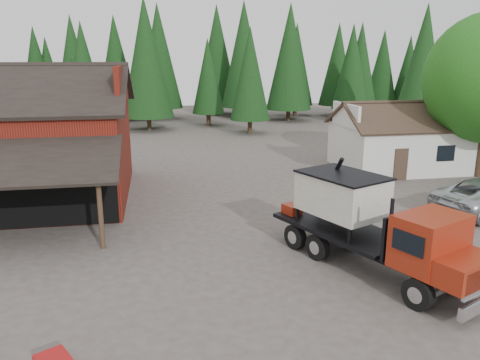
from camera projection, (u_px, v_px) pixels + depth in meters
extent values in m
plane|color=#4C433C|center=(251.00, 259.00, 17.67)|extent=(120.00, 120.00, 0.00)
cube|color=maroon|center=(9.00, 153.00, 24.67)|extent=(12.00, 10.00, 5.00)
cube|color=black|center=(15.00, 83.00, 26.17)|extent=(12.80, 5.53, 2.35)
cube|color=maroon|center=(122.00, 85.00, 24.81)|extent=(0.25, 7.00, 2.00)
cylinder|color=#382619|center=(101.00, 215.00, 18.35)|extent=(0.20, 0.20, 2.80)
cube|color=silver|center=(399.00, 147.00, 31.90)|extent=(8.00, 6.00, 3.00)
cube|color=#38281E|center=(414.00, 117.00, 29.90)|extent=(8.60, 3.42, 1.80)
cube|color=#38281E|center=(391.00, 111.00, 32.76)|extent=(8.60, 3.42, 1.80)
cube|color=silver|center=(346.00, 115.00, 30.64)|extent=(0.20, 4.20, 1.50)
cube|color=silver|center=(456.00, 113.00, 32.02)|extent=(0.20, 4.20, 1.50)
cube|color=#38281E|center=(401.00, 164.00, 28.89)|extent=(0.90, 0.06, 2.00)
cube|color=black|center=(446.00, 153.00, 29.25)|extent=(1.20, 0.06, 1.00)
sphere|color=#215D15|center=(463.00, 97.00, 29.40)|extent=(4.40, 4.40, 4.40)
cylinder|color=#382619|center=(250.00, 125.00, 47.06)|extent=(0.44, 0.44, 1.60)
cone|color=black|center=(250.00, 74.00, 45.77)|extent=(3.96, 3.96, 9.00)
cylinder|color=#382619|center=(417.00, 127.00, 46.00)|extent=(0.44, 0.44, 1.60)
cone|color=black|center=(423.00, 63.00, 44.46)|extent=(4.84, 4.84, 11.00)
cylinder|color=#382619|center=(149.00, 123.00, 49.15)|extent=(0.44, 0.44, 1.60)
cone|color=black|center=(146.00, 58.00, 47.49)|extent=(5.28, 5.28, 12.00)
cylinder|color=black|center=(418.00, 294.00, 14.04)|extent=(0.70, 1.04, 1.00)
cylinder|color=black|center=(455.00, 278.00, 15.08)|extent=(0.70, 1.04, 1.00)
cylinder|color=black|center=(317.00, 247.00, 17.54)|extent=(0.70, 1.04, 1.00)
cylinder|color=black|center=(353.00, 236.00, 18.57)|extent=(0.70, 1.04, 1.00)
cylinder|color=black|center=(295.00, 237.00, 18.56)|extent=(0.70, 1.04, 1.00)
cylinder|color=black|center=(330.00, 227.00, 19.59)|extent=(0.70, 1.04, 1.00)
cube|color=black|center=(365.00, 245.00, 16.80)|extent=(4.08, 7.55, 0.36)
cube|color=maroon|center=(464.00, 269.00, 13.72)|extent=(2.35, 1.91, 0.77)
cube|color=maroon|center=(430.00, 241.00, 14.54)|extent=(2.62, 2.30, 1.68)
cube|color=black|center=(452.00, 240.00, 13.89)|extent=(1.77, 0.84, 0.82)
cylinder|color=black|center=(391.00, 224.00, 14.58)|extent=(0.17, 0.17, 1.64)
cube|color=black|center=(405.00, 233.00, 15.28)|extent=(2.08, 1.00, 1.45)
cube|color=black|center=(340.00, 228.00, 17.76)|extent=(4.26, 5.76, 0.15)
cube|color=beige|center=(342.00, 194.00, 17.42)|extent=(3.13, 3.59, 1.45)
cone|color=beige|center=(341.00, 217.00, 17.65)|extent=(2.64, 2.64, 0.64)
cube|color=black|center=(343.00, 175.00, 17.23)|extent=(3.25, 3.71, 0.07)
cylinder|color=black|center=(328.00, 187.00, 18.75)|extent=(0.47, 2.01, 2.77)
cube|color=maroon|center=(292.00, 209.00, 19.14)|extent=(0.79, 0.89, 0.41)
cylinder|color=silver|center=(430.00, 259.00, 15.86)|extent=(0.83, 1.04, 0.51)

